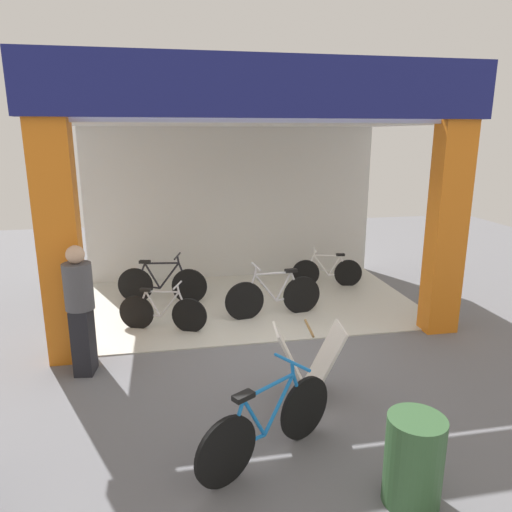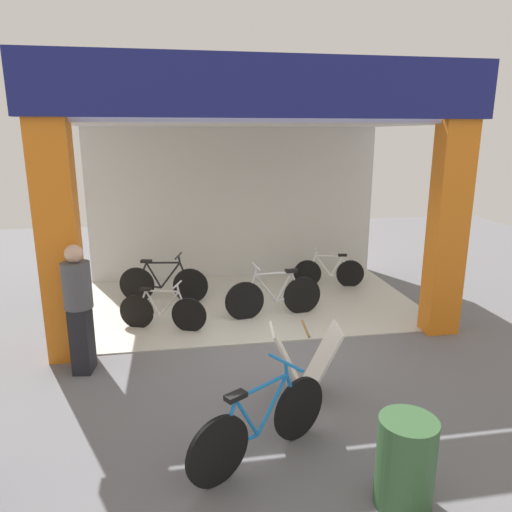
% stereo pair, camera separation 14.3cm
% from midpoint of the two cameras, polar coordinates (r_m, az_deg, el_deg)
% --- Properties ---
extents(ground_plane, '(20.41, 20.41, 0.00)m').
position_cam_midpoint_polar(ground_plane, '(7.39, 1.76, -10.43)').
color(ground_plane, slate).
rests_on(ground_plane, ground).
extents(shop_facade, '(6.40, 3.94, 4.11)m').
position_cam_midpoint_polar(shop_facade, '(8.56, -0.58, 8.37)').
color(shop_facade, beige).
rests_on(shop_facade, ground).
extents(bicycle_inside_0, '(1.45, 0.40, 0.80)m').
position_cam_midpoint_polar(bicycle_inside_0, '(9.99, 9.16, -1.92)').
color(bicycle_inside_0, black).
rests_on(bicycle_inside_0, ground).
extents(bicycle_inside_1, '(1.72, 0.47, 0.95)m').
position_cam_midpoint_polar(bicycle_inside_1, '(8.27, 2.69, -4.82)').
color(bicycle_inside_1, black).
rests_on(bicycle_inside_1, ground).
extents(bicycle_inside_2, '(1.66, 0.53, 0.93)m').
position_cam_midpoint_polar(bicycle_inside_2, '(9.13, -10.63, -3.23)').
color(bicycle_inside_2, black).
rests_on(bicycle_inside_2, ground).
extents(bicycle_inside_3, '(1.39, 0.54, 0.80)m').
position_cam_midpoint_polar(bicycle_inside_3, '(7.87, -10.67, -6.55)').
color(bicycle_inside_3, black).
rests_on(bicycle_inside_3, ground).
extents(bicycle_parked_0, '(1.50, 0.94, 0.95)m').
position_cam_midpoint_polar(bicycle_parked_0, '(4.88, 1.50, -19.60)').
color(bicycle_parked_0, black).
rests_on(bicycle_parked_0, ground).
extents(sandwich_board_sign, '(0.88, 0.58, 0.88)m').
position_cam_midpoint_polar(sandwich_board_sign, '(5.93, 6.56, -12.40)').
color(sandwich_board_sign, silver).
rests_on(sandwich_board_sign, ground).
extents(pedestrian_2, '(0.41, 0.41, 1.75)m').
position_cam_midpoint_polar(pedestrian_2, '(6.63, -19.89, -5.74)').
color(pedestrian_2, black).
rests_on(pedestrian_2, ground).
extents(trash_bin, '(0.50, 0.50, 0.81)m').
position_cam_midpoint_polar(trash_bin, '(4.59, 18.41, -22.47)').
color(trash_bin, '#335933').
rests_on(trash_bin, ground).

